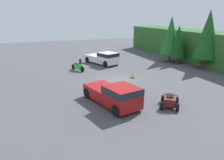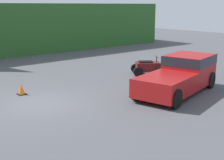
# 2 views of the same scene
# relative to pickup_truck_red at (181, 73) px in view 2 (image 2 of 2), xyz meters

# --- Properties ---
(ground_plane) EXTENTS (80.00, 80.00, 0.00)m
(ground_plane) POSITION_rel_pickup_truck_red_xyz_m (-6.50, 2.81, -0.96)
(ground_plane) COLOR #4C4C51
(pickup_truck_red) EXTENTS (5.77, 3.31, 1.79)m
(pickup_truck_red) POSITION_rel_pickup_truck_red_xyz_m (0.00, 0.00, 0.00)
(pickup_truck_red) COLOR maroon
(pickup_truck_red) RESTS_ON ground_plane
(quad_atv) EXTENTS (2.42, 2.27, 1.17)m
(quad_atv) POSITION_rel_pickup_truck_red_xyz_m (1.67, 3.91, -0.49)
(quad_atv) COLOR black
(quad_atv) RESTS_ON ground_plane
(traffic_cone) EXTENTS (0.42, 0.42, 0.55)m
(traffic_cone) POSITION_rel_pickup_truck_red_xyz_m (-6.50, 4.77, -0.70)
(traffic_cone) COLOR black
(traffic_cone) RESTS_ON ground_plane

